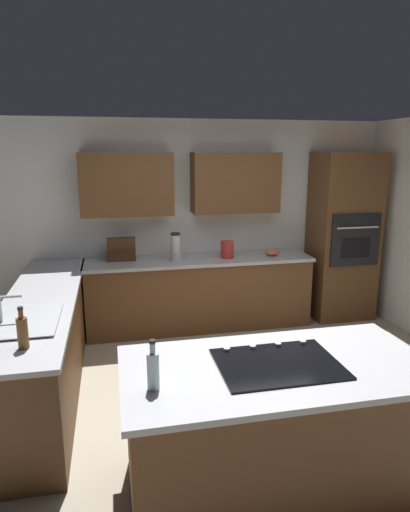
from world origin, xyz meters
The scene contains 17 objects.
ground_plane centered at (0.00, 0.00, 0.00)m, with size 14.00×14.00×0.00m, color #9E937F.
wall_back centered at (0.07, -2.04, 1.44)m, with size 6.00×0.44×2.60m.
lower_cabinets_back centered at (0.10, -1.72, 0.43)m, with size 2.80×0.60×0.86m, color brown.
countertop_back centered at (0.10, -1.72, 0.88)m, with size 2.84×0.64×0.04m, color #B2B2B7.
lower_cabinets_side centered at (1.82, -0.55, 0.43)m, with size 0.60×2.90×0.86m, color brown.
countertop_side centered at (1.82, -0.55, 0.88)m, with size 0.64×2.94×0.04m, color #B2B2B7.
island_base centered at (0.17, 1.14, 0.43)m, with size 1.88×0.89×0.86m, color brown.
island_top centered at (0.17, 1.14, 0.88)m, with size 1.96×0.97×0.04m, color #B2B2B7.
wall_oven centered at (-1.85, -1.72, 1.10)m, with size 0.80×0.66×2.20m.
sink_unit centered at (1.83, 0.07, 0.92)m, with size 0.46×0.70×0.23m.
cooktop centered at (0.17, 1.13, 0.91)m, with size 0.76×0.56×0.03m.
blender centered at (0.40, -1.68, 1.05)m, with size 0.15×0.15×0.34m.
mixing_bowl centered at (-0.85, -1.68, 0.95)m, with size 0.18×0.18×0.10m, color #CC724C.
spice_rack centered at (1.05, -1.80, 1.04)m, with size 0.34×0.11×0.29m.
kettle centered at (-0.25, -1.68, 1.01)m, with size 0.16×0.16×0.21m, color red.
dish_soap_bottle centered at (1.77, 0.55, 1.02)m, with size 0.07×0.07×0.30m.
oil_bottle centered at (0.96, 1.27, 1.02)m, with size 0.07×0.07×0.30m.
Camera 1 is at (1.14, 3.51, 2.20)m, focal length 30.81 mm.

